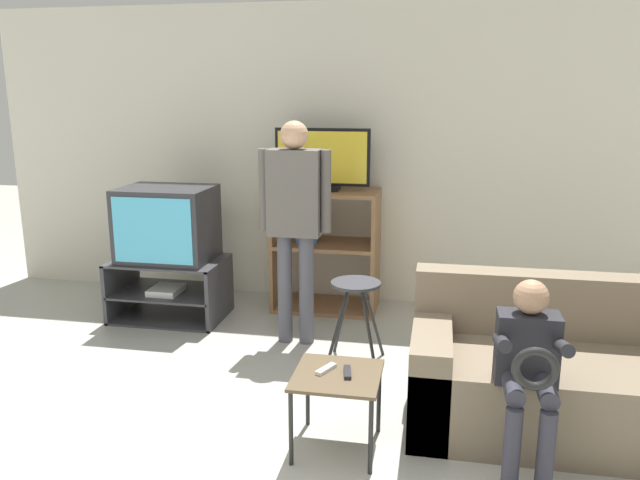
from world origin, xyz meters
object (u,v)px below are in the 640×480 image
object	(u,v)px
folding_stool	(356,298)
television_flat	(322,161)
snack_table	(337,383)
tv_stand	(170,289)
television_main	(167,224)
remote_control_black	(347,372)
couch	(584,381)
remote_control_white	(326,369)
person_standing_adult	(295,211)
media_shelf	(326,249)
person_seated_child	(528,362)

from	to	relation	value
folding_stool	television_flat	bearing A→B (deg)	111.56
television_flat	snack_table	bearing A→B (deg)	-77.22
tv_stand	television_main	xyz separation A→B (m)	(0.00, 0.02, 0.56)
remote_control_black	couch	world-z (taller)	couch
tv_stand	remote_control_white	xyz separation A→B (m)	(1.64, -1.66, 0.19)
remote_control_white	person_standing_adult	world-z (taller)	person_standing_adult
television_main	television_flat	world-z (taller)	television_flat
television_main	snack_table	distance (m)	2.44
media_shelf	folding_stool	xyz separation A→B (m)	(0.41, -1.14, -0.04)
television_main	media_shelf	size ratio (longest dim) A/B	0.70
snack_table	remote_control_black	bearing A→B (deg)	7.49
media_shelf	person_seated_child	world-z (taller)	media_shelf
tv_stand	television_main	distance (m)	0.56
snack_table	person_seated_child	xyz separation A→B (m)	(0.94, -0.03, 0.21)
folding_stool	person_standing_adult	world-z (taller)	person_standing_adult
couch	person_seated_child	xyz separation A→B (m)	(-0.38, -0.49, 0.30)
snack_table	person_standing_adult	world-z (taller)	person_standing_adult
television_flat	remote_control_black	xyz separation A→B (m)	(0.54, -2.16, -0.86)
snack_table	couch	xyz separation A→B (m)	(1.32, 0.46, -0.08)
television_flat	remote_control_white	size ratio (longest dim) A/B	5.57
television_flat	couch	world-z (taller)	television_flat
television_main	remote_control_white	world-z (taller)	television_main
media_shelf	person_seated_child	size ratio (longest dim) A/B	1.07
television_flat	folding_stool	size ratio (longest dim) A/B	1.31
media_shelf	snack_table	distance (m)	2.23
remote_control_black	remote_control_white	xyz separation A→B (m)	(-0.12, 0.02, 0.00)
snack_table	person_seated_child	distance (m)	0.96
person_seated_child	tv_stand	bearing A→B (deg)	146.89
remote_control_black	person_standing_adult	size ratio (longest dim) A/B	0.09
remote_control_black	couch	size ratio (longest dim) A/B	0.08
person_seated_child	snack_table	bearing A→B (deg)	177.96
television_main	remote_control_white	xyz separation A→B (m)	(1.63, -1.68, -0.37)
snack_table	remote_control_white	bearing A→B (deg)	160.46
couch	person_standing_adult	size ratio (longest dim) A/B	1.15
media_shelf	person_seated_child	xyz separation A→B (m)	(1.40, -2.21, 0.05)
television_main	couch	world-z (taller)	television_main
television_main	television_flat	bearing A→B (deg)	20.96
couch	person_seated_child	bearing A→B (deg)	-127.84
television_flat	snack_table	distance (m)	2.40
tv_stand	person_standing_adult	bearing A→B (deg)	-15.08
media_shelf	snack_table	size ratio (longest dim) A/B	2.31
snack_table	person_standing_adult	size ratio (longest dim) A/B	0.27
remote_control_black	television_flat	bearing A→B (deg)	93.98
tv_stand	folding_stool	xyz separation A→B (m)	(1.65, -0.65, 0.24)
person_standing_adult	snack_table	bearing A→B (deg)	-68.41
snack_table	remote_control_black	distance (m)	0.08
tv_stand	person_seated_child	distance (m)	3.17
television_flat	remote_control_black	distance (m)	2.38
person_standing_adult	person_seated_child	size ratio (longest dim) A/B	1.70
tv_stand	snack_table	world-z (taller)	tv_stand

